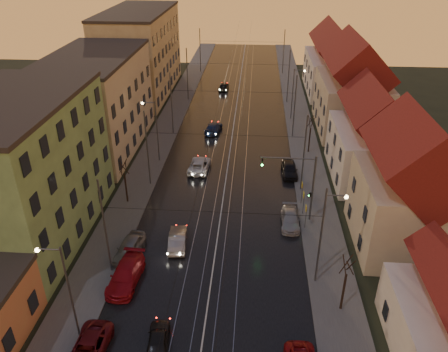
% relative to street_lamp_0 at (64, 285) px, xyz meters
% --- Properties ---
extents(road, '(16.00, 120.00, 0.04)m').
position_rel_street_lamp_0_xyz_m(road, '(9.10, 38.00, -4.87)').
color(road, black).
rests_on(road, ground).
extents(sidewalk_left, '(4.00, 120.00, 0.15)m').
position_rel_street_lamp_0_xyz_m(sidewalk_left, '(-0.90, 38.00, -4.81)').
color(sidewalk_left, '#4C4C4C').
rests_on(sidewalk_left, ground).
extents(sidewalk_right, '(4.00, 120.00, 0.15)m').
position_rel_street_lamp_0_xyz_m(sidewalk_right, '(19.10, 38.00, -4.81)').
color(sidewalk_right, '#4C4C4C').
rests_on(sidewalk_right, ground).
extents(tram_rail_0, '(0.06, 120.00, 0.03)m').
position_rel_street_lamp_0_xyz_m(tram_rail_0, '(6.90, 38.00, -4.83)').
color(tram_rail_0, gray).
rests_on(tram_rail_0, road).
extents(tram_rail_1, '(0.06, 120.00, 0.03)m').
position_rel_street_lamp_0_xyz_m(tram_rail_1, '(8.33, 38.00, -4.83)').
color(tram_rail_1, gray).
rests_on(tram_rail_1, road).
extents(tram_rail_2, '(0.06, 120.00, 0.03)m').
position_rel_street_lamp_0_xyz_m(tram_rail_2, '(9.87, 38.00, -4.83)').
color(tram_rail_2, gray).
rests_on(tram_rail_2, road).
extents(tram_rail_3, '(0.06, 120.00, 0.03)m').
position_rel_street_lamp_0_xyz_m(tram_rail_3, '(11.30, 38.00, -4.83)').
color(tram_rail_3, gray).
rests_on(tram_rail_3, road).
extents(apartment_left_1, '(10.00, 18.00, 13.00)m').
position_rel_street_lamp_0_xyz_m(apartment_left_1, '(-8.40, 12.00, 1.61)').
color(apartment_left_1, '#587B4E').
rests_on(apartment_left_1, ground).
extents(apartment_left_2, '(10.00, 20.00, 12.00)m').
position_rel_street_lamp_0_xyz_m(apartment_left_2, '(-8.40, 32.00, 1.11)').
color(apartment_left_2, tan).
rests_on(apartment_left_2, ground).
extents(apartment_left_3, '(10.00, 24.00, 14.00)m').
position_rel_street_lamp_0_xyz_m(apartment_left_3, '(-8.40, 56.00, 2.11)').
color(apartment_left_3, '#9A8663').
rests_on(apartment_left_3, ground).
extents(house_right_1, '(8.67, 10.20, 10.80)m').
position_rel_street_lamp_0_xyz_m(house_right_1, '(26.10, 13.00, 0.56)').
color(house_right_1, '#BBAA90').
rests_on(house_right_1, ground).
extents(house_right_2, '(9.18, 12.24, 9.20)m').
position_rel_street_lamp_0_xyz_m(house_right_2, '(26.10, 26.00, -0.24)').
color(house_right_2, silver).
rests_on(house_right_2, ground).
extents(house_right_3, '(9.18, 14.28, 11.50)m').
position_rel_street_lamp_0_xyz_m(house_right_3, '(26.10, 41.00, 0.92)').
color(house_right_3, '#BBAA90').
rests_on(house_right_3, ground).
extents(house_right_4, '(9.18, 16.32, 10.00)m').
position_rel_street_lamp_0_xyz_m(house_right_4, '(26.10, 59.00, 0.16)').
color(house_right_4, silver).
rests_on(house_right_4, ground).
extents(catenary_pole_l_1, '(0.16, 0.16, 9.00)m').
position_rel_street_lamp_0_xyz_m(catenary_pole_l_1, '(0.50, 7.00, -0.39)').
color(catenary_pole_l_1, '#595B60').
rests_on(catenary_pole_l_1, ground).
extents(catenary_pole_r_1, '(0.16, 0.16, 9.00)m').
position_rel_street_lamp_0_xyz_m(catenary_pole_r_1, '(17.70, 7.00, -0.39)').
color(catenary_pole_r_1, '#595B60').
rests_on(catenary_pole_r_1, ground).
extents(catenary_pole_l_2, '(0.16, 0.16, 9.00)m').
position_rel_street_lamp_0_xyz_m(catenary_pole_l_2, '(0.50, 22.00, -0.39)').
color(catenary_pole_l_2, '#595B60').
rests_on(catenary_pole_l_2, ground).
extents(catenary_pole_r_2, '(0.16, 0.16, 9.00)m').
position_rel_street_lamp_0_xyz_m(catenary_pole_r_2, '(17.70, 22.00, -0.39)').
color(catenary_pole_r_2, '#595B60').
rests_on(catenary_pole_r_2, ground).
extents(catenary_pole_l_3, '(0.16, 0.16, 9.00)m').
position_rel_street_lamp_0_xyz_m(catenary_pole_l_3, '(0.50, 37.00, -0.39)').
color(catenary_pole_l_3, '#595B60').
rests_on(catenary_pole_l_3, ground).
extents(catenary_pole_r_3, '(0.16, 0.16, 9.00)m').
position_rel_street_lamp_0_xyz_m(catenary_pole_r_3, '(17.70, 37.00, -0.39)').
color(catenary_pole_r_3, '#595B60').
rests_on(catenary_pole_r_3, ground).
extents(catenary_pole_l_4, '(0.16, 0.16, 9.00)m').
position_rel_street_lamp_0_xyz_m(catenary_pole_l_4, '(0.50, 52.00, -0.39)').
color(catenary_pole_l_4, '#595B60').
rests_on(catenary_pole_l_4, ground).
extents(catenary_pole_r_4, '(0.16, 0.16, 9.00)m').
position_rel_street_lamp_0_xyz_m(catenary_pole_r_4, '(17.70, 52.00, -0.39)').
color(catenary_pole_r_4, '#595B60').
rests_on(catenary_pole_r_4, ground).
extents(catenary_pole_l_5, '(0.16, 0.16, 9.00)m').
position_rel_street_lamp_0_xyz_m(catenary_pole_l_5, '(0.50, 70.00, -0.39)').
color(catenary_pole_l_5, '#595B60').
rests_on(catenary_pole_l_5, ground).
extents(catenary_pole_r_5, '(0.16, 0.16, 9.00)m').
position_rel_street_lamp_0_xyz_m(catenary_pole_r_5, '(17.70, 70.00, -0.39)').
color(catenary_pole_r_5, '#595B60').
rests_on(catenary_pole_r_5, ground).
extents(street_lamp_0, '(1.75, 0.32, 8.00)m').
position_rel_street_lamp_0_xyz_m(street_lamp_0, '(0.00, 0.00, 0.00)').
color(street_lamp_0, '#595B60').
rests_on(street_lamp_0, ground).
extents(street_lamp_1, '(1.75, 0.32, 8.00)m').
position_rel_street_lamp_0_xyz_m(street_lamp_1, '(18.21, 8.00, 0.00)').
color(street_lamp_1, '#595B60').
rests_on(street_lamp_1, ground).
extents(street_lamp_2, '(1.75, 0.32, 8.00)m').
position_rel_street_lamp_0_xyz_m(street_lamp_2, '(0.00, 28.00, 0.00)').
color(street_lamp_2, '#595B60').
rests_on(street_lamp_2, ground).
extents(street_lamp_3, '(1.75, 0.32, 8.00)m').
position_rel_street_lamp_0_xyz_m(street_lamp_3, '(18.21, 44.00, 0.00)').
color(street_lamp_3, '#595B60').
rests_on(street_lamp_3, ground).
extents(traffic_light_mast, '(5.30, 0.32, 7.20)m').
position_rel_street_lamp_0_xyz_m(traffic_light_mast, '(17.10, 16.00, -0.29)').
color(traffic_light_mast, '#595B60').
rests_on(traffic_light_mast, ground).
extents(bare_tree_0, '(1.09, 1.09, 5.11)m').
position_rel_street_lamp_0_xyz_m(bare_tree_0, '(-1.09, 18.00, -2.40)').
color(bare_tree_0, black).
rests_on(bare_tree_0, ground).
extents(bare_tree_1, '(1.09, 1.09, 5.11)m').
position_rel_street_lamp_0_xyz_m(bare_tree_1, '(19.31, 4.00, -2.40)').
color(bare_tree_1, black).
rests_on(bare_tree_1, ground).
extents(bare_tree_2, '(1.09, 1.09, 5.11)m').
position_rel_street_lamp_0_xyz_m(bare_tree_2, '(19.51, 32.00, -2.40)').
color(bare_tree_2, black).
rests_on(bare_tree_2, ground).
extents(driving_car_0, '(1.87, 3.82, 1.25)m').
position_rel_street_lamp_0_xyz_m(driving_car_0, '(6.10, -0.34, -4.26)').
color(driving_car_0, black).
rests_on(driving_car_0, ground).
extents(driving_car_1, '(1.99, 4.53, 1.45)m').
position_rel_street_lamp_0_xyz_m(driving_car_1, '(5.56, 10.97, -4.16)').
color(driving_car_1, gray).
rests_on(driving_car_1, ground).
extents(driving_car_2, '(2.57, 5.13, 1.40)m').
position_rel_street_lamp_0_xyz_m(driving_car_2, '(5.73, 25.99, -4.19)').
color(driving_car_2, silver).
rests_on(driving_car_2, ground).
extents(driving_car_3, '(2.52, 4.99, 1.39)m').
position_rel_street_lamp_0_xyz_m(driving_car_3, '(6.28, 37.98, -4.19)').
color(driving_car_3, navy).
rests_on(driving_car_3, ground).
extents(driving_car_4, '(1.75, 4.27, 1.45)m').
position_rel_street_lamp_0_xyz_m(driving_car_4, '(6.28, 58.22, -4.16)').
color(driving_car_4, black).
rests_on(driving_car_4, ground).
extents(parked_left_1, '(2.32, 4.83, 1.33)m').
position_rel_street_lamp_0_xyz_m(parked_left_1, '(1.58, -1.52, -4.22)').
color(parked_left_1, '#5B0F16').
rests_on(parked_left_1, ground).
extents(parked_left_2, '(2.45, 5.48, 1.56)m').
position_rel_street_lamp_0_xyz_m(parked_left_2, '(2.14, 5.78, -4.11)').
color(parked_left_2, maroon).
rests_on(parked_left_2, ground).
extents(parked_left_3, '(2.34, 4.76, 1.56)m').
position_rel_street_lamp_0_xyz_m(parked_left_3, '(1.50, 9.30, -4.10)').
color(parked_left_3, gray).
rests_on(parked_left_3, ground).
extents(parked_right_1, '(1.89, 4.49, 1.29)m').
position_rel_street_lamp_0_xyz_m(parked_right_1, '(16.10, 15.12, -4.24)').
color(parked_right_1, '#A5A6AB').
rests_on(parked_right_1, ground).
extents(parked_right_2, '(1.96, 4.51, 1.51)m').
position_rel_street_lamp_0_xyz_m(parked_right_2, '(16.59, 25.57, -4.13)').
color(parked_right_2, black).
rests_on(parked_right_2, ground).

